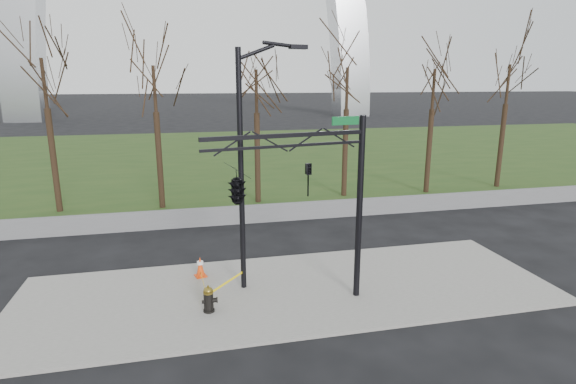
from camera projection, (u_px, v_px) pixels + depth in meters
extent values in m
plane|color=black|center=(290.00, 292.00, 15.51)|extent=(500.00, 500.00, 0.00)
cube|color=gray|center=(290.00, 290.00, 15.50)|extent=(18.00, 6.00, 0.10)
cube|color=#213C15|center=(220.00, 155.00, 43.91)|extent=(120.00, 40.00, 0.06)
cube|color=#59595B|center=(254.00, 214.00, 22.98)|extent=(60.00, 0.30, 0.90)
cylinder|color=black|center=(209.00, 310.00, 13.98)|extent=(0.35, 0.35, 0.06)
cylinder|color=black|center=(209.00, 302.00, 13.92)|extent=(0.27, 0.27, 0.62)
cylinder|color=black|center=(216.00, 300.00, 13.94)|extent=(0.21, 0.17, 0.16)
cylinder|color=black|center=(203.00, 302.00, 13.89)|extent=(0.11, 0.11, 0.10)
cylinder|color=brown|center=(208.00, 292.00, 13.84)|extent=(0.31, 0.31, 0.06)
ellipsoid|color=brown|center=(208.00, 290.00, 13.82)|extent=(0.29, 0.29, 0.22)
cylinder|color=brown|center=(208.00, 287.00, 13.80)|extent=(0.06, 0.06, 0.08)
cube|color=#E93F0C|center=(201.00, 276.00, 16.48)|extent=(0.47, 0.47, 0.04)
cone|color=#E93F0C|center=(200.00, 266.00, 16.39)|extent=(0.30, 0.30, 0.71)
cylinder|color=white|center=(200.00, 263.00, 16.36)|extent=(0.23, 0.23, 0.11)
cylinder|color=black|center=(241.00, 176.00, 14.73)|extent=(0.18, 0.18, 8.00)
cylinder|color=black|center=(255.00, 52.00, 14.01)|extent=(1.26, 0.33, 0.56)
cylinder|color=black|center=(281.00, 45.00, 14.27)|extent=(1.21, 0.32, 0.22)
cube|color=black|center=(298.00, 47.00, 14.50)|extent=(0.63, 0.32, 0.14)
cylinder|color=black|center=(359.00, 211.00, 14.39)|extent=(0.20, 0.20, 6.00)
cube|color=black|center=(287.00, 135.00, 12.84)|extent=(4.94, 1.02, 0.12)
cube|color=black|center=(287.00, 146.00, 12.91)|extent=(4.93, 0.98, 0.08)
cube|color=#0C5926|center=(346.00, 121.00, 13.48)|extent=(0.89, 0.20, 0.25)
imported|color=black|center=(308.00, 180.00, 13.43)|extent=(0.20, 0.23, 1.00)
imported|color=black|center=(237.00, 187.00, 12.59)|extent=(0.97, 2.54, 1.00)
cube|color=yellow|center=(227.00, 282.00, 14.69)|extent=(1.27, 1.47, 0.08)
cube|color=yellow|center=(204.00, 287.00, 15.19)|extent=(0.15, 2.67, 0.08)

